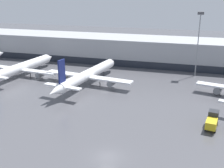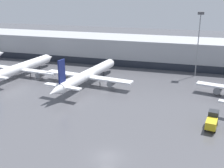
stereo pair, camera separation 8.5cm
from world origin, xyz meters
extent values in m
plane|color=#4C4C51|center=(0.00, 0.00, 0.00)|extent=(320.00, 320.00, 0.00)
cube|color=#9EA0A5|center=(0.00, 62.00, 4.50)|extent=(160.00, 16.00, 9.00)
cube|color=#1E232D|center=(0.00, 53.95, 1.20)|extent=(156.80, 0.10, 2.40)
cylinder|color=slate|center=(18.09, 34.69, 1.25)|extent=(2.36, 3.02, 1.81)
cylinder|color=white|center=(-15.96, 33.31, 2.88)|extent=(6.71, 27.55, 2.73)
cone|color=white|center=(-13.73, 48.37, 2.88)|extent=(3.00, 3.35, 2.59)
cone|color=white|center=(-18.27, 17.71, 2.88)|extent=(3.03, 4.40, 2.45)
cube|color=white|center=(-16.06, 32.63, 2.33)|extent=(26.30, 6.52, 0.44)
cube|color=white|center=(-17.81, 20.82, 3.15)|extent=(10.07, 2.96, 0.35)
cube|color=navy|center=(-17.81, 20.82, 6.69)|extent=(0.71, 2.47, 5.99)
cylinder|color=slate|center=(-23.31, 33.70, 1.51)|extent=(1.92, 3.17, 1.50)
cylinder|color=slate|center=(-8.81, 31.56, 1.51)|extent=(1.92, 3.17, 1.50)
cylinder|color=#2D2D33|center=(-14.65, 42.13, 0.82)|extent=(0.20, 0.20, 1.65)
cylinder|color=#2D2D33|center=(-20.31, 32.56, 0.82)|extent=(0.20, 0.20, 1.65)
cylinder|color=#2D2D33|center=(-12.02, 31.34, 0.82)|extent=(0.20, 0.20, 1.65)
cylinder|color=white|center=(-38.53, 35.24, 2.63)|extent=(5.59, 25.34, 2.87)
cone|color=white|center=(-36.99, 49.32, 2.63)|extent=(3.05, 3.44, 2.73)
cube|color=white|center=(-38.60, 34.61, 2.06)|extent=(24.92, 5.04, 0.44)
cylinder|color=slate|center=(-45.50, 35.36, 1.19)|extent=(1.85, 2.76, 1.58)
cylinder|color=slate|center=(-31.69, 33.86, 1.19)|extent=(1.85, 2.76, 1.58)
cylinder|color=#2D2D33|center=(-37.64, 43.37, 0.67)|extent=(0.20, 0.20, 1.34)
cylinder|color=#2D2D33|center=(-42.61, 34.42, 0.67)|extent=(0.20, 0.20, 1.34)
cylinder|color=#2D2D33|center=(-34.72, 33.55, 0.67)|extent=(0.20, 0.20, 1.34)
cone|color=silver|center=(-57.71, 50.04, 2.67)|extent=(3.33, 3.64, 2.68)
cube|color=gold|center=(15.83, 13.93, 1.41)|extent=(2.37, 3.41, 1.42)
cube|color=#26282D|center=(16.23, 16.44, 1.85)|extent=(2.08, 2.19, 2.30)
cylinder|color=black|center=(15.40, 16.65, 0.35)|extent=(0.36, 0.73, 0.70)
cylinder|color=black|center=(17.09, 16.38, 0.35)|extent=(0.36, 0.73, 0.70)
cylinder|color=black|center=(14.90, 13.51, 0.35)|extent=(0.36, 0.73, 0.70)
cylinder|color=black|center=(16.58, 13.24, 0.35)|extent=(0.36, 0.73, 0.70)
cylinder|color=gray|center=(12.38, 50.16, 9.19)|extent=(0.30, 0.30, 18.38)
cube|color=#4C4C51|center=(12.38, 50.16, 18.78)|extent=(1.80, 1.80, 0.80)
camera|label=1|loc=(11.63, -36.41, 24.84)|focal=45.00mm
camera|label=2|loc=(11.72, -36.39, 24.84)|focal=45.00mm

